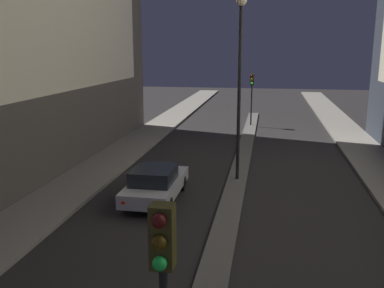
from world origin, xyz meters
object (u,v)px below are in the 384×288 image
(car_left_lane, at_px, (155,183))
(street_lamp, at_px, (240,64))
(traffic_light_mid, at_px, (252,87))
(traffic_light_near, at_px, (163,280))

(car_left_lane, bearing_deg, street_lamp, 45.44)
(traffic_light_mid, xyz_separation_m, car_left_lane, (-3.17, -18.04, -2.41))
(street_lamp, bearing_deg, car_left_lane, -134.56)
(traffic_light_near, bearing_deg, street_lamp, 90.00)
(traffic_light_mid, bearing_deg, street_lamp, -90.00)
(street_lamp, bearing_deg, traffic_light_mid, 90.00)
(traffic_light_near, height_order, car_left_lane, traffic_light_near)
(car_left_lane, bearing_deg, traffic_light_mid, 80.04)
(traffic_light_near, relative_size, street_lamp, 0.49)
(street_lamp, distance_m, car_left_lane, 6.59)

